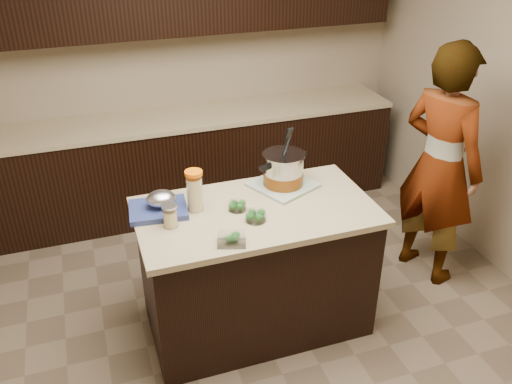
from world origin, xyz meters
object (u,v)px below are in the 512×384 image
at_px(island, 256,268).
at_px(lemonade_pitcher, 195,192).
at_px(person, 440,166).
at_px(stock_pot, 283,171).

xyz_separation_m(island, lemonade_pitcher, (-0.35, 0.12, 0.57)).
bearing_deg(person, stock_pot, 69.18).
distance_m(island, person, 1.51).
bearing_deg(stock_pot, island, -160.20).
height_order(island, person, person).
bearing_deg(person, lemonade_pitcher, 73.69).
bearing_deg(lemonade_pitcher, stock_pot, 9.69).
bearing_deg(island, lemonade_pitcher, 161.58).
distance_m(island, stock_pot, 0.66).
bearing_deg(stock_pot, lemonade_pitcher, 169.55).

